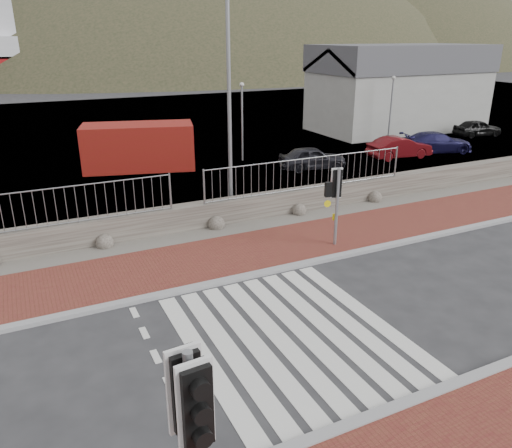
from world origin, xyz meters
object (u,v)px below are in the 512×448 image
traffic_signal_far (337,191)px  car_b (399,147)px  streetlight (232,92)px  car_a (312,158)px  shipping_container (139,147)px  car_c (437,142)px  car_e (477,128)px  traffic_signal_near (191,415)px

traffic_signal_far → car_b: (10.28, 8.80, -1.29)m
car_b → streetlight: bearing=115.9°
car_a → car_b: (5.66, 0.02, 0.01)m
traffic_signal_far → car_b: bearing=-129.6°
shipping_container → car_b: bearing=-1.4°
car_a → streetlight: bearing=137.0°
shipping_container → traffic_signal_far: bearing=-60.9°
traffic_signal_far → car_b: size_ratio=0.72×
car_c → car_e: 6.65m
car_a → car_c: car_c is taller
shipping_container → car_b: 14.07m
traffic_signal_near → traffic_signal_far: 10.70m
traffic_signal_far → car_c: (13.15, 8.94, -1.29)m
shipping_container → car_a: shipping_container is taller
traffic_signal_near → streetlight: (5.75, 12.06, 2.28)m
traffic_signal_near → car_a: 20.49m
streetlight → car_c: (14.79, 4.62, -3.94)m
traffic_signal_far → car_a: 10.00m
traffic_signal_near → car_b: 24.25m
traffic_signal_near → car_b: size_ratio=0.87×
streetlight → shipping_container: streetlight is taller
traffic_signal_far → car_e: size_ratio=0.80×
traffic_signal_near → car_c: traffic_signal_near is taller
shipping_container → car_a: bearing=-11.9°
streetlight → car_c: size_ratio=1.97×
traffic_signal_near → traffic_signal_far: bearing=41.9°
traffic_signal_far → car_c: size_ratio=0.63×
traffic_signal_far → car_b: 13.59m
car_b → car_c: (2.87, 0.14, 0.00)m
car_b → car_e: (9.02, 2.68, -0.04)m
streetlight → car_e: streetlight is taller
car_b → car_e: 9.41m
shipping_container → car_c: (16.37, -3.79, -0.54)m
traffic_signal_far → car_e: bearing=-139.4°
car_e → streetlight: bearing=117.1°
traffic_signal_near → streetlight: bearing=60.1°
car_a → traffic_signal_near: bearing=155.5°
streetlight → car_e: (20.94, 7.16, -3.98)m
traffic_signal_far → streetlight: size_ratio=0.32×
car_c → streetlight: bearing=122.9°
shipping_container → car_c: shipping_container is taller
traffic_signal_far → car_c: traffic_signal_far is taller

